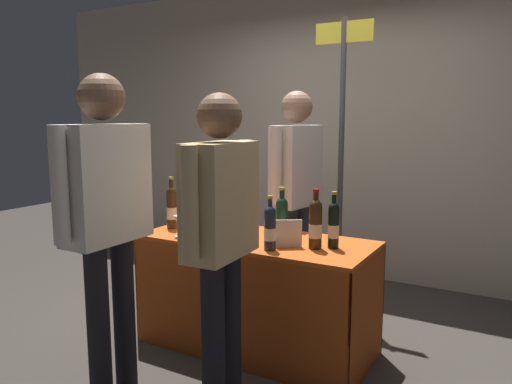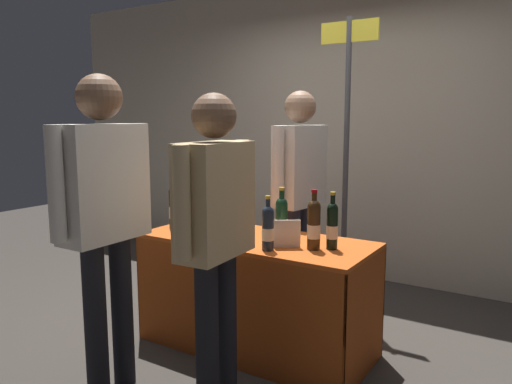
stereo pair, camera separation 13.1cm
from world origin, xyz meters
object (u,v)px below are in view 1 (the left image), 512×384
at_px(wine_glass_near_taster, 179,221).
at_px(vendor_presenter, 296,182).
at_px(tasting_table, 256,273).
at_px(display_bottle_0, 282,218).
at_px(wine_glass_mid, 195,218).
at_px(wine_glass_near_vendor, 210,214).
at_px(featured_wine_bottle, 334,224).
at_px(booth_signpost, 341,138).
at_px(taster_foreground_right, 221,223).

xyz_separation_m(wine_glass_near_taster, vendor_presenter, (0.43, 0.87, 0.19)).
xyz_separation_m(tasting_table, display_bottle_0, (0.17, 0.04, 0.38)).
bearing_deg(tasting_table, wine_glass_mid, -177.15).
xyz_separation_m(wine_glass_near_vendor, wine_glass_mid, (-0.08, -0.07, -0.02)).
distance_m(tasting_table, vendor_presenter, 0.84).
xyz_separation_m(featured_wine_bottle, wine_glass_near_taster, (-0.98, -0.23, -0.04)).
bearing_deg(tasting_table, wine_glass_near_taster, -155.13).
relative_size(wine_glass_mid, vendor_presenter, 0.07).
bearing_deg(booth_signpost, wine_glass_near_vendor, -119.43).
relative_size(wine_glass_mid, wine_glass_near_taster, 0.88).
distance_m(featured_wine_bottle, booth_signpost, 1.19).
bearing_deg(wine_glass_mid, tasting_table, 2.85).
distance_m(featured_wine_bottle, wine_glass_mid, 0.99).
xyz_separation_m(wine_glass_near_vendor, taster_foreground_right, (0.56, -0.71, 0.13)).
bearing_deg(wine_glass_near_taster, featured_wine_bottle, 13.00).
xyz_separation_m(wine_glass_near_vendor, booth_signpost, (0.57, 1.00, 0.50)).
height_order(tasting_table, wine_glass_mid, wine_glass_mid).
bearing_deg(taster_foreground_right, wine_glass_near_vendor, 35.07).
relative_size(tasting_table, taster_foreground_right, 0.92).
bearing_deg(wine_glass_mid, booth_signpost, 59.02).
xyz_separation_m(wine_glass_mid, wine_glass_near_taster, (0.01, -0.19, 0.01)).
distance_m(tasting_table, wine_glass_mid, 0.57).
bearing_deg(taster_foreground_right, featured_wine_bottle, -30.45).
bearing_deg(taster_foreground_right, wine_glass_near_taster, 51.21).
height_order(featured_wine_bottle, taster_foreground_right, taster_foreground_right).
bearing_deg(wine_glass_mid, display_bottle_0, 5.64).
bearing_deg(tasting_table, vendor_presenter, 92.62).
height_order(wine_glass_near_taster, vendor_presenter, vendor_presenter).
bearing_deg(booth_signpost, vendor_presenter, -117.68).
bearing_deg(tasting_table, display_bottle_0, 13.33).
height_order(wine_glass_near_vendor, vendor_presenter, vendor_presenter).
xyz_separation_m(vendor_presenter, booth_signpost, (0.21, 0.39, 0.32)).
distance_m(tasting_table, taster_foreground_right, 0.84).
distance_m(wine_glass_near_vendor, taster_foreground_right, 0.92).
distance_m(featured_wine_bottle, wine_glass_near_vendor, 0.91).
bearing_deg(vendor_presenter, booth_signpost, 160.19).
distance_m(display_bottle_0, wine_glass_near_vendor, 0.56).
bearing_deg(taster_foreground_right, vendor_presenter, 5.46).
height_order(featured_wine_bottle, wine_glass_near_vendor, featured_wine_bottle).
relative_size(featured_wine_bottle, wine_glass_mid, 2.79).
height_order(display_bottle_0, vendor_presenter, vendor_presenter).
distance_m(display_bottle_0, wine_glass_near_taster, 0.67).
relative_size(taster_foreground_right, booth_signpost, 0.72).
bearing_deg(tasting_table, booth_signpost, 80.43).
height_order(wine_glass_near_vendor, booth_signpost, booth_signpost).
bearing_deg(wine_glass_near_taster, wine_glass_near_vendor, 75.04).
xyz_separation_m(display_bottle_0, taster_foreground_right, (0.01, -0.70, 0.10)).
distance_m(display_bottle_0, booth_signpost, 1.11).
bearing_deg(vendor_presenter, display_bottle_0, 25.46).
xyz_separation_m(featured_wine_bottle, taster_foreground_right, (-0.35, -0.68, 0.10)).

